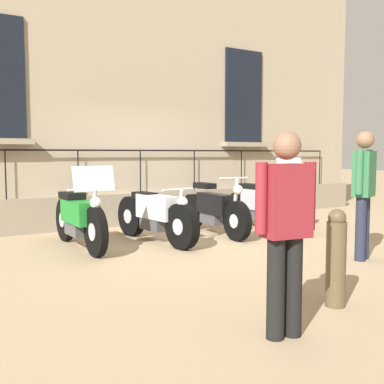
{
  "coord_description": "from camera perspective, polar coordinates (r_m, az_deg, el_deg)",
  "views": [
    {
      "loc": [
        6.5,
        -3.92,
        1.43
      ],
      "look_at": [
        0.09,
        0.0,
        0.8
      ],
      "focal_mm": 42.85,
      "sensor_mm": 36.0,
      "label": 1
    }
  ],
  "objects": [
    {
      "name": "motorcycle_silver",
      "position": [
        8.81,
        8.89,
        -1.58
      ],
      "size": [
        2.12,
        0.72,
        1.36
      ],
      "color": "black",
      "rests_on": "ground_plane"
    },
    {
      "name": "motorcycle_black",
      "position": [
        8.14,
        2.72,
        -2.28
      ],
      "size": [
        2.13,
        0.55,
        1.04
      ],
      "color": "black",
      "rests_on": "ground_plane"
    },
    {
      "name": "pedestrian_walking",
      "position": [
        3.59,
        11.57,
        -3.88
      ],
      "size": [
        0.27,
        0.52,
        1.6
      ],
      "color": "black",
      "rests_on": "ground_plane"
    },
    {
      "name": "bollard",
      "position": [
        4.52,
        17.49,
        -7.8
      ],
      "size": [
        0.18,
        0.18,
        0.92
      ],
      "color": "brown",
      "rests_on": "ground_plane"
    },
    {
      "name": "pedestrian_standing",
      "position": [
        6.53,
        20.59,
        0.56
      ],
      "size": [
        0.34,
        0.5,
        1.73
      ],
      "color": "#23283D",
      "rests_on": "ground_plane"
    },
    {
      "name": "ground_plane",
      "position": [
        7.73,
        -0.35,
        -5.87
      ],
      "size": [
        60.0,
        60.0,
        0.0
      ],
      "primitive_type": "plane",
      "color": "tan"
    },
    {
      "name": "motorcycle_green",
      "position": [
        7.12,
        -13.81,
        -3.15
      ],
      "size": [
        2.09,
        0.71,
        1.26
      ],
      "color": "black",
      "rests_on": "ground_plane"
    },
    {
      "name": "building_facade",
      "position": [
        9.9,
        -7.63,
        17.77
      ],
      "size": [
        0.82,
        12.15,
        7.52
      ],
      "color": "tan",
      "rests_on": "ground_plane"
    },
    {
      "name": "motorcycle_white",
      "position": [
        7.43,
        -4.6,
        -2.98
      ],
      "size": [
        2.15,
        0.55,
        0.91
      ],
      "color": "black",
      "rests_on": "ground_plane"
    }
  ]
}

